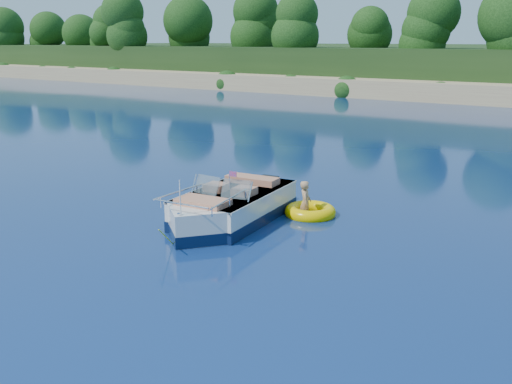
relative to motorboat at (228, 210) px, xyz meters
The scene contains 4 objects.
ground 3.06m from the motorboat, 24.23° to the right, with size 160.00×160.00×0.00m, color #091A43.
motorboat is the anchor object (origin of this frame).
tow_tube 2.38m from the motorboat, 50.29° to the left, with size 1.56×1.56×0.38m.
boy 2.26m from the motorboat, 51.19° to the left, with size 0.49×0.32×1.34m, color tan.
Camera 1 is at (5.90, -10.48, 4.76)m, focal length 40.00 mm.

